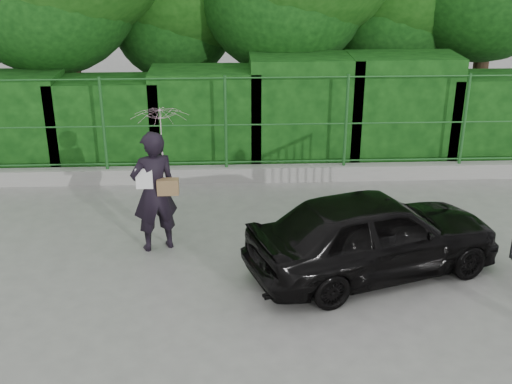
{
  "coord_description": "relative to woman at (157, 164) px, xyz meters",
  "views": [
    {
      "loc": [
        0.45,
        -7.22,
        4.67
      ],
      "look_at": [
        0.83,
        1.3,
        1.1
      ],
      "focal_mm": 45.0,
      "sensor_mm": 36.0,
      "label": 1
    }
  ],
  "objects": [
    {
      "name": "ground",
      "position": [
        0.61,
        -1.77,
        -1.38
      ],
      "size": [
        80.0,
        80.0,
        0.0
      ],
      "primitive_type": "plane",
      "color": "gray"
    },
    {
      "name": "kerb",
      "position": [
        0.61,
        2.73,
        -1.23
      ],
      "size": [
        14.0,
        0.25,
        0.3
      ],
      "primitive_type": "cube",
      "color": "#9E9E99",
      "rests_on": "ground"
    },
    {
      "name": "fence",
      "position": [
        0.83,
        2.73,
        -0.18
      ],
      "size": [
        14.13,
        0.06,
        1.8
      ],
      "color": "#1F5722",
      "rests_on": "kerb"
    },
    {
      "name": "hedge",
      "position": [
        0.65,
        3.73,
        -0.35
      ],
      "size": [
        14.2,
        1.2,
        2.27
      ],
      "color": "black",
      "rests_on": "ground"
    },
    {
      "name": "woman",
      "position": [
        0.0,
        0.0,
        0.0
      ],
      "size": [
        0.97,
        0.85,
        2.24
      ],
      "color": "black",
      "rests_on": "ground"
    },
    {
      "name": "car",
      "position": [
        3.1,
        -0.92,
        -0.76
      ],
      "size": [
        3.93,
        2.55,
        1.24
      ],
      "primitive_type": "imported",
      "rotation": [
        0.0,
        0.0,
        1.89
      ],
      "color": "black",
      "rests_on": "ground"
    }
  ]
}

